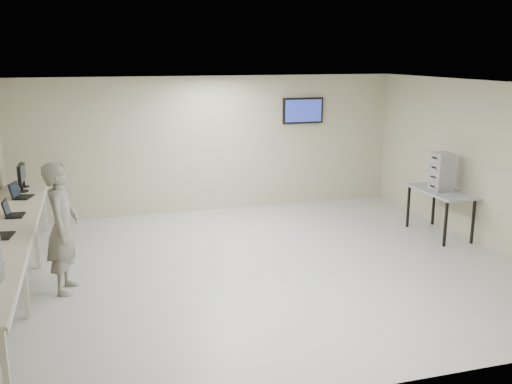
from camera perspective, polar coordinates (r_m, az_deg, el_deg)
name	(u,v)px	position (r m, az deg, el deg)	size (l,w,h in m)	color
room	(261,177)	(8.62, 0.48, 1.48)	(8.01, 7.01, 2.81)	beige
workbench	(6,236)	(8.44, -23.70, -4.07)	(0.76, 6.00, 0.90)	beige
laptop_2	(11,212)	(9.11, -23.27, -1.86)	(0.29, 0.34, 0.25)	black
laptop_3	(19,194)	(10.22, -22.57, -0.18)	(0.38, 0.41, 0.27)	black
monitor_near	(21,175)	(10.63, -22.47, 1.54)	(0.21, 0.48, 0.48)	black
monitor_far	(23,173)	(11.00, -22.27, 1.72)	(0.18, 0.42, 0.41)	black
soldier	(63,228)	(8.23, -18.77, -3.42)	(0.67, 0.44, 1.83)	#61645B
side_table	(441,194)	(10.80, 17.99, -0.22)	(0.65, 1.39, 0.84)	#8E959B
storage_bins	(442,172)	(10.70, 18.06, 1.94)	(0.33, 0.36, 0.69)	#A3A5A8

